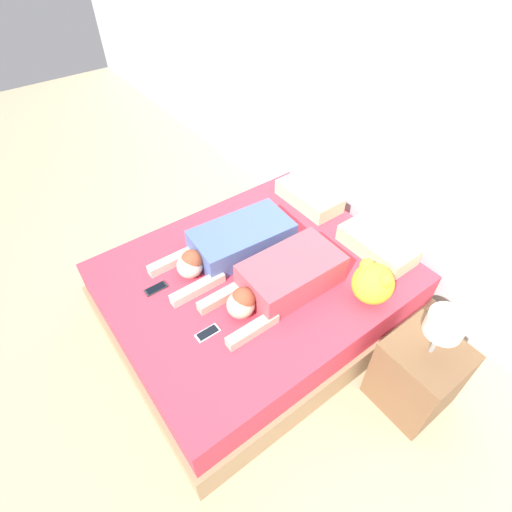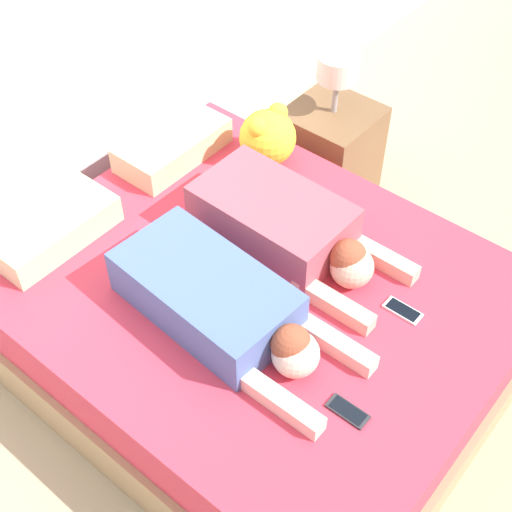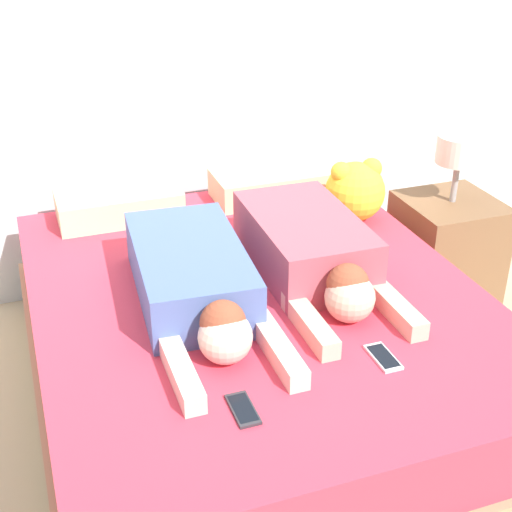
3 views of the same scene
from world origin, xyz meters
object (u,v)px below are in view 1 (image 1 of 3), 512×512
(pillow_head_left, at_px, (309,196))
(person_right, at_px, (282,279))
(person_left, at_px, (233,244))
(pillow_head_right, at_px, (377,245))
(cell_phone_right, at_px, (208,333))
(bed, at_px, (256,295))
(plush_toy, at_px, (373,283))
(nightstand, at_px, (418,372))
(cell_phone_left, at_px, (156,288))

(pillow_head_left, bearing_deg, person_right, -52.37)
(person_left, bearing_deg, pillow_head_right, 54.49)
(person_right, bearing_deg, cell_phone_right, -89.78)
(pillow_head_right, relative_size, cell_phone_right, 3.62)
(person_right, xyz_separation_m, cell_phone_right, (0.00, -0.60, -0.10))
(bed, xyz_separation_m, pillow_head_right, (0.38, 0.84, 0.34))
(plush_toy, bearing_deg, cell_phone_right, -111.36)
(bed, bearing_deg, pillow_head_right, 65.93)
(bed, xyz_separation_m, cell_phone_right, (0.25, -0.56, 0.28))
(pillow_head_right, bearing_deg, cell_phone_right, -95.22)
(person_left, height_order, plush_toy, plush_toy)
(nightstand, bearing_deg, person_right, -156.85)
(pillow_head_left, bearing_deg, pillow_head_right, 0.00)
(person_right, bearing_deg, pillow_head_left, 127.63)
(bed, relative_size, pillow_head_right, 3.71)
(nightstand, bearing_deg, cell_phone_left, -143.06)
(person_right, height_order, nightstand, nightstand)
(pillow_head_right, bearing_deg, pillow_head_left, 180.00)
(cell_phone_left, xyz_separation_m, plush_toy, (0.92, 1.12, 0.14))
(pillow_head_right, height_order, plush_toy, plush_toy)
(person_left, relative_size, plush_toy, 3.67)
(bed, bearing_deg, person_right, 8.19)
(cell_phone_left, distance_m, cell_phone_right, 0.53)
(pillow_head_left, distance_m, pillow_head_right, 0.75)
(cell_phone_left, distance_m, plush_toy, 1.46)
(bed, xyz_separation_m, cell_phone_left, (-0.27, -0.65, 0.28))
(pillow_head_right, height_order, cell_phone_right, pillow_head_right)
(person_left, bearing_deg, nightstand, 17.94)
(plush_toy, bearing_deg, nightstand, -4.17)
(cell_phone_right, relative_size, nightstand, 0.17)
(person_left, xyz_separation_m, cell_phone_right, (0.49, -0.53, -0.09))
(person_left, distance_m, cell_phone_left, 0.63)
(person_right, bearing_deg, pillow_head_right, 80.82)
(pillow_head_left, distance_m, plush_toy, 1.10)
(pillow_head_left, xyz_separation_m, nightstand, (1.54, -0.42, -0.29))
(person_left, height_order, nightstand, nightstand)
(person_left, height_order, person_right, person_right)
(pillow_head_left, distance_m, nightstand, 1.62)
(person_right, height_order, plush_toy, plush_toy)
(plush_toy, bearing_deg, pillow_head_right, 125.64)
(pillow_head_right, bearing_deg, cell_phone_left, -113.52)
(bed, xyz_separation_m, person_left, (-0.25, -0.03, 0.37))
(cell_phone_right, distance_m, nightstand, 1.36)
(pillow_head_left, xyz_separation_m, pillow_head_right, (0.75, 0.00, 0.00))
(plush_toy, bearing_deg, cell_phone_left, -129.59)
(person_left, relative_size, cell_phone_left, 6.82)
(bed, xyz_separation_m, person_right, (0.25, 0.04, 0.38))
(person_left, relative_size, person_right, 1.10)
(cell_phone_left, bearing_deg, person_left, 87.40)
(cell_phone_left, bearing_deg, pillow_head_left, 93.92)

